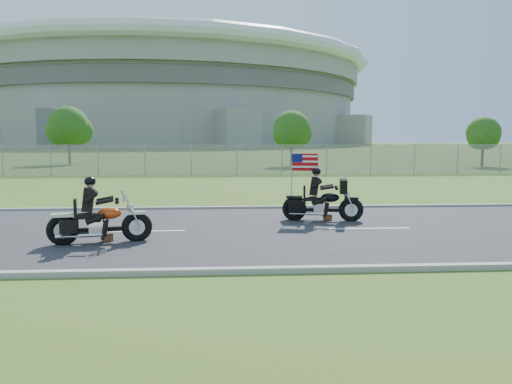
{
  "coord_description": "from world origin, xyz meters",
  "views": [
    {
      "loc": [
        0.11,
        -12.89,
        2.47
      ],
      "look_at": [
        0.96,
        0.0,
        1.04
      ],
      "focal_mm": 35.0,
      "sensor_mm": 36.0,
      "label": 1
    }
  ],
  "objects": [
    {
      "name": "fence",
      "position": [
        -5.0,
        20.0,
        1.0
      ],
      "size": [
        60.0,
        0.03,
        2.0
      ],
      "primitive_type": "cube",
      "color": "gray",
      "rests_on": "ground"
    },
    {
      "name": "motorcycle_lead",
      "position": [
        -2.77,
        -1.35,
        0.5
      ],
      "size": [
        2.34,
        0.88,
        1.59
      ],
      "rotation": [
        0.0,
        0.0,
        0.2
      ],
      "color": "black",
      "rests_on": "ground"
    },
    {
      "name": "curb_north",
      "position": [
        0.0,
        4.05,
        0.05
      ],
      "size": [
        120.0,
        0.18,
        0.12
      ],
      "primitive_type": "cube",
      "color": "#9E9B93",
      "rests_on": "ground"
    },
    {
      "name": "tree_fence_mid",
      "position": [
        -13.95,
        34.04,
        3.3
      ],
      "size": [
        3.96,
        3.69,
        5.3
      ],
      "color": "#382316",
      "rests_on": "ground"
    },
    {
      "name": "curb_south",
      "position": [
        0.0,
        -4.05,
        0.05
      ],
      "size": [
        120.0,
        0.18,
        0.12
      ],
      "primitive_type": "cube",
      "color": "#9E9B93",
      "rests_on": "ground"
    },
    {
      "name": "tree_fence_far",
      "position": [
        22.04,
        28.03,
        2.64
      ],
      "size": [
        3.08,
        2.87,
        4.2
      ],
      "color": "#382316",
      "rests_on": "ground"
    },
    {
      "name": "stadium",
      "position": [
        -20.0,
        170.0,
        15.58
      ],
      "size": [
        140.4,
        140.4,
        29.2
      ],
      "color": "#A3A099",
      "rests_on": "ground"
    },
    {
      "name": "ground",
      "position": [
        0.0,
        0.0,
        0.0
      ],
      "size": [
        420.0,
        420.0,
        0.0
      ],
      "primitive_type": "plane",
      "color": "#34551A",
      "rests_on": "ground"
    },
    {
      "name": "motorcycle_follow",
      "position": [
        2.99,
        1.38,
        0.55
      ],
      "size": [
        2.35,
        0.95,
        1.98
      ],
      "rotation": [
        0.0,
        0.0,
        -0.19
      ],
      "color": "black",
      "rests_on": "ground"
    },
    {
      "name": "road",
      "position": [
        0.0,
        0.0,
        0.02
      ],
      "size": [
        120.0,
        8.0,
        0.04
      ],
      "primitive_type": "cube",
      "color": "#28282B",
      "rests_on": "ground"
    },
    {
      "name": "tree_fence_near",
      "position": [
        6.04,
        30.04,
        2.97
      ],
      "size": [
        3.52,
        3.28,
        4.75
      ],
      "color": "#382316",
      "rests_on": "ground"
    }
  ]
}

